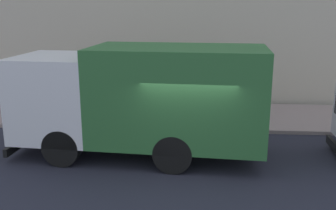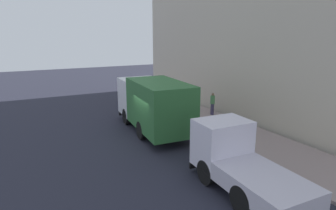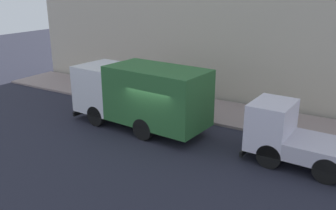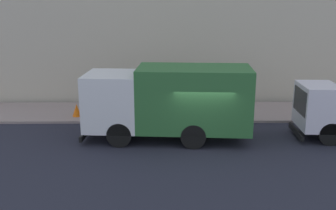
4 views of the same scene
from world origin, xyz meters
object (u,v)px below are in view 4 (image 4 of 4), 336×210
Objects in this scene: large_utility_truck at (169,100)px; traffic_cone_orange at (77,110)px; pedestrian_walking at (106,102)px; pedestrian_standing at (152,91)px; street_sign_post at (159,91)px.

large_utility_truck is 11.39× the size of traffic_cone_orange.
pedestrian_standing is (2.49, -2.34, -0.01)m from pedestrian_walking.
pedestrian_walking is 1.77m from traffic_cone_orange.
large_utility_truck is 4.56× the size of pedestrian_standing.
pedestrian_walking is 3.42m from pedestrian_standing.
street_sign_post is (2.53, 0.48, -0.16)m from large_utility_truck.
pedestrian_standing reaches higher than traffic_cone_orange.
large_utility_truck is 4.54× the size of pedestrian_walking.
pedestrian_standing is 0.63× the size of street_sign_post.
traffic_cone_orange is 4.59m from street_sign_post.
pedestrian_walking is at bearing 53.45° from large_utility_truck.
large_utility_truck is 2.89× the size of street_sign_post.
large_utility_truck is 5.97m from traffic_cone_orange.
traffic_cone_orange is at bearing -107.74° from pedestrian_walking.
street_sign_post is at bearing 35.39° from pedestrian_standing.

